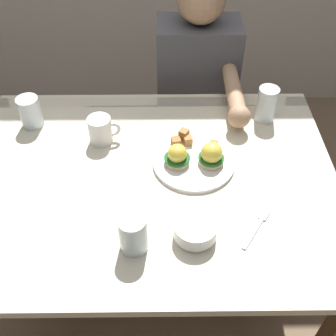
{
  "coord_description": "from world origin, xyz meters",
  "views": [
    {
      "loc": [
        0.05,
        -0.9,
        1.69
      ],
      "look_at": [
        0.06,
        0.0,
        0.78
      ],
      "focal_mm": 43.7,
      "sensor_mm": 36.0,
      "label": 1
    }
  ],
  "objects_px": {
    "dining_table": "(151,198)",
    "water_glass_near": "(266,106)",
    "diner_person": "(197,91)",
    "coffee_mug": "(101,129)",
    "water_glass_extra": "(31,114)",
    "eggs_benedict_plate": "(194,158)",
    "water_glass_far": "(133,235)",
    "fork": "(257,227)",
    "fruit_bowl": "(195,230)"
  },
  "relations": [
    {
      "from": "dining_table",
      "to": "water_glass_near",
      "type": "height_order",
      "value": "water_glass_near"
    },
    {
      "from": "dining_table",
      "to": "diner_person",
      "type": "relative_size",
      "value": 1.05
    },
    {
      "from": "water_glass_near",
      "to": "diner_person",
      "type": "distance_m",
      "value": 0.41
    },
    {
      "from": "coffee_mug",
      "to": "water_glass_extra",
      "type": "relative_size",
      "value": 0.99
    },
    {
      "from": "eggs_benedict_plate",
      "to": "water_glass_far",
      "type": "height_order",
      "value": "water_glass_far"
    },
    {
      "from": "fork",
      "to": "water_glass_far",
      "type": "height_order",
      "value": "water_glass_far"
    },
    {
      "from": "dining_table",
      "to": "water_glass_near",
      "type": "relative_size",
      "value": 9.15
    },
    {
      "from": "fruit_bowl",
      "to": "water_glass_extra",
      "type": "bearing_deg",
      "value": 138.35
    },
    {
      "from": "eggs_benedict_plate",
      "to": "coffee_mug",
      "type": "relative_size",
      "value": 2.42
    },
    {
      "from": "coffee_mug",
      "to": "water_glass_extra",
      "type": "xyz_separation_m",
      "value": [
        -0.26,
        0.09,
        -0.0
      ]
    },
    {
      "from": "water_glass_near",
      "to": "fruit_bowl",
      "type": "bearing_deg",
      "value": -118.64
    },
    {
      "from": "dining_table",
      "to": "diner_person",
      "type": "height_order",
      "value": "diner_person"
    },
    {
      "from": "fruit_bowl",
      "to": "fork",
      "type": "distance_m",
      "value": 0.18
    },
    {
      "from": "diner_person",
      "to": "dining_table",
      "type": "bearing_deg",
      "value": -107.67
    },
    {
      "from": "dining_table",
      "to": "fruit_bowl",
      "type": "xyz_separation_m",
      "value": [
        0.13,
        -0.23,
        0.14
      ]
    },
    {
      "from": "diner_person",
      "to": "fork",
      "type": "bearing_deg",
      "value": -81.7
    },
    {
      "from": "diner_person",
      "to": "coffee_mug",
      "type": "bearing_deg",
      "value": -130.66
    },
    {
      "from": "fruit_bowl",
      "to": "dining_table",
      "type": "bearing_deg",
      "value": 119.38
    },
    {
      "from": "coffee_mug",
      "to": "fork",
      "type": "distance_m",
      "value": 0.61
    },
    {
      "from": "dining_table",
      "to": "fruit_bowl",
      "type": "height_order",
      "value": "fruit_bowl"
    },
    {
      "from": "fruit_bowl",
      "to": "fork",
      "type": "relative_size",
      "value": 0.86
    },
    {
      "from": "dining_table",
      "to": "eggs_benedict_plate",
      "type": "relative_size",
      "value": 4.44
    },
    {
      "from": "fruit_bowl",
      "to": "diner_person",
      "type": "bearing_deg",
      "value": 85.7
    },
    {
      "from": "fork",
      "to": "water_glass_extra",
      "type": "distance_m",
      "value": 0.88
    },
    {
      "from": "fruit_bowl",
      "to": "diner_person",
      "type": "relative_size",
      "value": 0.11
    },
    {
      "from": "eggs_benedict_plate",
      "to": "water_glass_near",
      "type": "height_order",
      "value": "water_glass_near"
    },
    {
      "from": "fork",
      "to": "water_glass_extra",
      "type": "height_order",
      "value": "water_glass_extra"
    },
    {
      "from": "dining_table",
      "to": "coffee_mug",
      "type": "relative_size",
      "value": 10.75
    },
    {
      "from": "water_glass_extra",
      "to": "fruit_bowl",
      "type": "bearing_deg",
      "value": -41.65
    },
    {
      "from": "coffee_mug",
      "to": "diner_person",
      "type": "height_order",
      "value": "diner_person"
    },
    {
      "from": "water_glass_extra",
      "to": "eggs_benedict_plate",
      "type": "bearing_deg",
      "value": -20.03
    },
    {
      "from": "water_glass_near",
      "to": "water_glass_extra",
      "type": "height_order",
      "value": "water_glass_near"
    },
    {
      "from": "water_glass_far",
      "to": "diner_person",
      "type": "distance_m",
      "value": 0.9
    },
    {
      "from": "water_glass_far",
      "to": "water_glass_extra",
      "type": "bearing_deg",
      "value": 126.52
    },
    {
      "from": "dining_table",
      "to": "water_glass_far",
      "type": "distance_m",
      "value": 0.31
    },
    {
      "from": "fork",
      "to": "water_glass_near",
      "type": "xyz_separation_m",
      "value": [
        0.11,
        0.49,
        0.06
      ]
    },
    {
      "from": "fruit_bowl",
      "to": "water_glass_far",
      "type": "relative_size",
      "value": 1.02
    },
    {
      "from": "eggs_benedict_plate",
      "to": "fork",
      "type": "height_order",
      "value": "eggs_benedict_plate"
    },
    {
      "from": "fork",
      "to": "water_glass_far",
      "type": "bearing_deg",
      "value": -170.17
    },
    {
      "from": "dining_table",
      "to": "water_glass_extra",
      "type": "bearing_deg",
      "value": 148.04
    },
    {
      "from": "dining_table",
      "to": "water_glass_far",
      "type": "bearing_deg",
      "value": -98.37
    },
    {
      "from": "eggs_benedict_plate",
      "to": "fork",
      "type": "distance_m",
      "value": 0.31
    },
    {
      "from": "water_glass_near",
      "to": "water_glass_extra",
      "type": "bearing_deg",
      "value": -178.35
    },
    {
      "from": "water_glass_far",
      "to": "diner_person",
      "type": "height_order",
      "value": "diner_person"
    },
    {
      "from": "fork",
      "to": "diner_person",
      "type": "height_order",
      "value": "diner_person"
    },
    {
      "from": "water_glass_far",
      "to": "diner_person",
      "type": "bearing_deg",
      "value": 75.07
    },
    {
      "from": "fruit_bowl",
      "to": "water_glass_extra",
      "type": "height_order",
      "value": "water_glass_extra"
    },
    {
      "from": "coffee_mug",
      "to": "eggs_benedict_plate",
      "type": "bearing_deg",
      "value": -20.71
    },
    {
      "from": "dining_table",
      "to": "water_glass_far",
      "type": "height_order",
      "value": "water_glass_far"
    },
    {
      "from": "fork",
      "to": "diner_person",
      "type": "relative_size",
      "value": 0.12
    }
  ]
}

